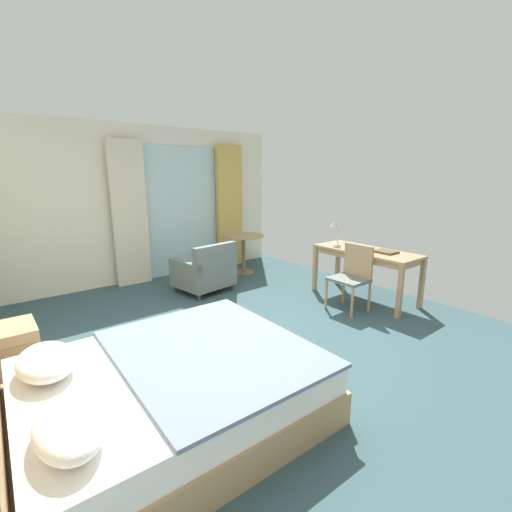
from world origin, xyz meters
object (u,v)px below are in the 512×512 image
desk_lamp (335,227)px  round_cafe_table (243,245)px  nightstand (10,356)px  writing_desk (366,256)px  bed (163,391)px  closed_book (386,252)px  desk_chair (352,274)px  armchair_by_window (205,272)px

desk_lamp → round_cafe_table: 1.85m
nightstand → writing_desk: 4.44m
bed → writing_desk: bearing=11.2°
bed → closed_book: bearing=6.6°
desk_lamp → closed_book: desk_lamp is taller
desk_lamp → round_cafe_table: size_ratio=0.54×
desk_lamp → closed_book: size_ratio=1.38×
desk_lamp → nightstand: bearing=178.7°
round_cafe_table → desk_chair: bearing=-87.6°
nightstand → round_cafe_table: bearing=23.1°
bed → nightstand: size_ratio=4.02×
writing_desk → desk_chair: bearing=-164.7°
writing_desk → closed_book: (0.04, -0.29, 0.10)m
nightstand → closed_book: size_ratio=1.86×
desk_chair → round_cafe_table: bearing=92.4°
nightstand → round_cafe_table: (3.79, 1.61, 0.28)m
nightstand → armchair_by_window: (2.68, 1.13, 0.05)m
closed_book → armchair_by_window: size_ratio=0.33×
closed_book → round_cafe_table: 2.62m
round_cafe_table → nightstand: bearing=-156.9°
bed → writing_desk: bed is taller
armchair_by_window → writing_desk: bearing=-46.1°
desk_chair → armchair_by_window: desk_chair is taller
desk_lamp → round_cafe_table: bearing=107.1°
closed_book → round_cafe_table: size_ratio=0.39×
bed → desk_lamp: 3.76m
nightstand → desk_chair: (3.89, -0.77, 0.24)m
desk_lamp → armchair_by_window: (-1.64, 1.23, -0.71)m
nightstand → writing_desk: writing_desk is taller
desk_lamp → closed_book: (0.11, -0.83, -0.27)m
bed → writing_desk: size_ratio=1.43×
desk_chair → round_cafe_table: desk_chair is taller
writing_desk → armchair_by_window: size_ratio=1.70×
nightstand → desk_lamp: bearing=-1.3°
desk_lamp → armchair_by_window: size_ratio=0.45×
bed → closed_book: bed is taller
nightstand → armchair_by_window: 2.91m
bed → closed_book: (3.58, 0.42, 0.50)m
writing_desk → armchair_by_window: 2.48m
writing_desk → desk_lamp: 0.66m
desk_lamp → bed: bearing=-160.3°
writing_desk → armchair_by_window: armchair_by_window is taller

